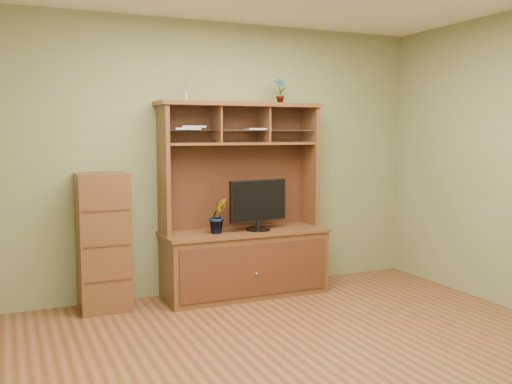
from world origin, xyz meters
TOP-DOWN VIEW (x-y plane):
  - room at (0.00, 0.00)m, footprint 4.54×4.04m
  - media_hutch at (0.19, 1.73)m, footprint 1.66×0.61m
  - monitor at (0.31, 1.65)m, footprint 0.63×0.24m
  - orchid_plant at (-0.11, 1.65)m, footprint 0.19×0.16m
  - top_plant at (0.62, 1.80)m, footprint 0.14×0.10m
  - reed_diffuser at (-0.37, 1.81)m, footprint 0.06×0.06m
  - magazines at (-0.11, 1.81)m, footprint 0.98×0.20m
  - side_cabinet at (-1.17, 1.78)m, footprint 0.45×0.41m

SIDE VIEW (x-z plane):
  - media_hutch at x=0.19m, z-range -0.43..1.47m
  - side_cabinet at x=-1.17m, z-range 0.00..1.25m
  - orchid_plant at x=-0.11m, z-range 0.65..0.99m
  - monitor at x=0.31m, z-range 0.66..1.16m
  - room at x=0.00m, z-range -0.02..2.72m
  - magazines at x=-0.11m, z-range 1.63..1.67m
  - reed_diffuser at x=-0.37m, z-range 1.87..2.15m
  - top_plant at x=0.62m, z-range 1.90..2.16m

